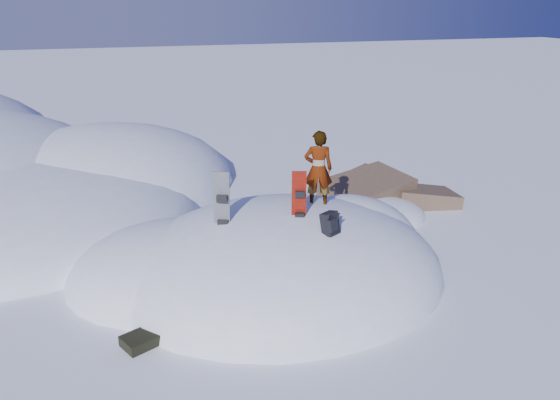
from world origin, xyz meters
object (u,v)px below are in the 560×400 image
object	(u,v)px
backpack	(330,224)
snowboard_red	(299,207)
person	(318,169)
snowboard_dark	(222,213)

from	to	relation	value
backpack	snowboard_red	bearing A→B (deg)	87.08
backpack	person	xyz separation A→B (m)	(0.29, 1.43, 0.63)
snowboard_dark	backpack	xyz separation A→B (m)	(1.87, -1.04, -0.04)
snowboard_red	person	size ratio (longest dim) A/B	0.93
snowboard_red	backpack	bearing A→B (deg)	-47.16
snowboard_dark	person	size ratio (longest dim) A/B	1.03
backpack	person	size ratio (longest dim) A/B	0.31
snowboard_red	person	bearing A→B (deg)	62.42
snowboard_dark	backpack	size ratio (longest dim) A/B	3.34
snowboard_red	snowboard_dark	xyz separation A→B (m)	(-1.49, 0.30, -0.07)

